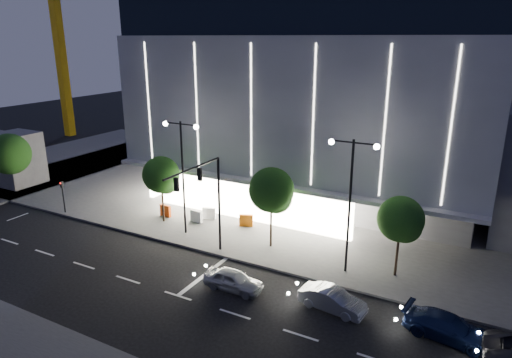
{
  "coord_description": "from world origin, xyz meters",
  "views": [
    {
      "loc": [
        17.6,
        -20.45,
        14.89
      ],
      "look_at": [
        2.54,
        7.42,
        5.0
      ],
      "focal_mm": 32.0,
      "sensor_mm": 36.0,
      "label": 1
    }
  ],
  "objects_px": {
    "car_lead": "(233,280)",
    "barrier_b": "(196,216)",
    "ped_signal_far": "(63,193)",
    "tree_right": "(401,222)",
    "barrier_c": "(246,220)",
    "tree_mid": "(272,192)",
    "car_third": "(448,327)",
    "street_lamp_east": "(351,187)",
    "tree_left": "(162,177)",
    "barrier_a": "(165,211)",
    "car_second": "(332,300)",
    "traffic_mast": "(207,191)",
    "barrier_d": "(209,213)",
    "street_lamp_west": "(182,161)"
  },
  "relations": [
    {
      "from": "tree_mid",
      "to": "barrier_d",
      "type": "height_order",
      "value": "tree_mid"
    },
    {
      "from": "traffic_mast",
      "to": "barrier_b",
      "type": "height_order",
      "value": "traffic_mast"
    },
    {
      "from": "car_third",
      "to": "barrier_c",
      "type": "relative_size",
      "value": 4.07
    },
    {
      "from": "barrier_c",
      "to": "barrier_d",
      "type": "height_order",
      "value": "same"
    },
    {
      "from": "traffic_mast",
      "to": "car_third",
      "type": "relative_size",
      "value": 1.58
    },
    {
      "from": "ped_signal_far",
      "to": "car_lead",
      "type": "relative_size",
      "value": 0.79
    },
    {
      "from": "ped_signal_far",
      "to": "barrier_d",
      "type": "height_order",
      "value": "ped_signal_far"
    },
    {
      "from": "barrier_c",
      "to": "street_lamp_west",
      "type": "bearing_deg",
      "value": -159.34
    },
    {
      "from": "barrier_a",
      "to": "traffic_mast",
      "type": "bearing_deg",
      "value": -24.7
    },
    {
      "from": "car_third",
      "to": "tree_left",
      "type": "bearing_deg",
      "value": 85.03
    },
    {
      "from": "street_lamp_east",
      "to": "barrier_a",
      "type": "distance_m",
      "value": 17.54
    },
    {
      "from": "car_second",
      "to": "car_third",
      "type": "bearing_deg",
      "value": -80.12
    },
    {
      "from": "barrier_b",
      "to": "tree_right",
      "type": "bearing_deg",
      "value": 0.78
    },
    {
      "from": "car_lead",
      "to": "barrier_b",
      "type": "distance_m",
      "value": 10.99
    },
    {
      "from": "car_third",
      "to": "ped_signal_far",
      "type": "bearing_deg",
      "value": 93.07
    },
    {
      "from": "traffic_mast",
      "to": "barrier_d",
      "type": "height_order",
      "value": "traffic_mast"
    },
    {
      "from": "ped_signal_far",
      "to": "barrier_b",
      "type": "height_order",
      "value": "ped_signal_far"
    },
    {
      "from": "street_lamp_west",
      "to": "car_third",
      "type": "relative_size",
      "value": 2.01
    },
    {
      "from": "tree_mid",
      "to": "barrier_a",
      "type": "height_order",
      "value": "tree_mid"
    },
    {
      "from": "street_lamp_east",
      "to": "barrier_c",
      "type": "distance_m",
      "value": 11.32
    },
    {
      "from": "tree_right",
      "to": "barrier_c",
      "type": "height_order",
      "value": "tree_right"
    },
    {
      "from": "tree_left",
      "to": "car_lead",
      "type": "distance_m",
      "value": 12.74
    },
    {
      "from": "tree_right",
      "to": "car_second",
      "type": "bearing_deg",
      "value": -113.34
    },
    {
      "from": "street_lamp_west",
      "to": "barrier_b",
      "type": "relative_size",
      "value": 8.18
    },
    {
      "from": "tree_right",
      "to": "barrier_b",
      "type": "relative_size",
      "value": 5.01
    },
    {
      "from": "traffic_mast",
      "to": "barrier_b",
      "type": "relative_size",
      "value": 6.43
    },
    {
      "from": "traffic_mast",
      "to": "street_lamp_east",
      "type": "distance_m",
      "value": 9.43
    },
    {
      "from": "street_lamp_east",
      "to": "car_second",
      "type": "xyz_separation_m",
      "value": [
        0.65,
        -4.48,
        -5.32
      ]
    },
    {
      "from": "barrier_b",
      "to": "barrier_c",
      "type": "distance_m",
      "value": 4.27
    },
    {
      "from": "tree_right",
      "to": "tree_left",
      "type": "bearing_deg",
      "value": 180.0
    },
    {
      "from": "barrier_a",
      "to": "barrier_c",
      "type": "relative_size",
      "value": 1.0
    },
    {
      "from": "car_third",
      "to": "barrier_c",
      "type": "xyz_separation_m",
      "value": [
        -16.16,
        7.48,
        0.0
      ]
    },
    {
      "from": "traffic_mast",
      "to": "tree_left",
      "type": "relative_size",
      "value": 1.24
    },
    {
      "from": "tree_mid",
      "to": "barrier_c",
      "type": "height_order",
      "value": "tree_mid"
    },
    {
      "from": "tree_mid",
      "to": "barrier_b",
      "type": "distance_m",
      "value": 8.47
    },
    {
      "from": "tree_right",
      "to": "car_second",
      "type": "xyz_separation_m",
      "value": [
        -2.37,
        -5.5,
        -3.25
      ]
    },
    {
      "from": "barrier_b",
      "to": "barrier_d",
      "type": "distance_m",
      "value": 1.19
    },
    {
      "from": "car_lead",
      "to": "car_third",
      "type": "xyz_separation_m",
      "value": [
        12.18,
        1.15,
        0.01
      ]
    },
    {
      "from": "tree_left",
      "to": "car_second",
      "type": "bearing_deg",
      "value": -18.31
    },
    {
      "from": "street_lamp_east",
      "to": "tree_right",
      "type": "height_order",
      "value": "street_lamp_east"
    },
    {
      "from": "car_lead",
      "to": "barrier_a",
      "type": "xyz_separation_m",
      "value": [
        -11.17,
        7.25,
        0.01
      ]
    },
    {
      "from": "tree_left",
      "to": "tree_mid",
      "type": "distance_m",
      "value": 10.0
    },
    {
      "from": "traffic_mast",
      "to": "tree_mid",
      "type": "height_order",
      "value": "traffic_mast"
    },
    {
      "from": "tree_left",
      "to": "car_third",
      "type": "relative_size",
      "value": 1.28
    },
    {
      "from": "street_lamp_west",
      "to": "car_lead",
      "type": "distance_m",
      "value": 10.65
    },
    {
      "from": "traffic_mast",
      "to": "ped_signal_far",
      "type": "height_order",
      "value": "traffic_mast"
    },
    {
      "from": "street_lamp_west",
      "to": "car_lead",
      "type": "xyz_separation_m",
      "value": [
        7.57,
        -5.28,
        -5.31
      ]
    },
    {
      "from": "barrier_a",
      "to": "tree_left",
      "type": "bearing_deg",
      "value": -49.68
    },
    {
      "from": "car_third",
      "to": "barrier_b",
      "type": "xyz_separation_m",
      "value": [
        -20.26,
        6.3,
        0.0
      ]
    },
    {
      "from": "traffic_mast",
      "to": "car_lead",
      "type": "relative_size",
      "value": 1.87
    }
  ]
}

